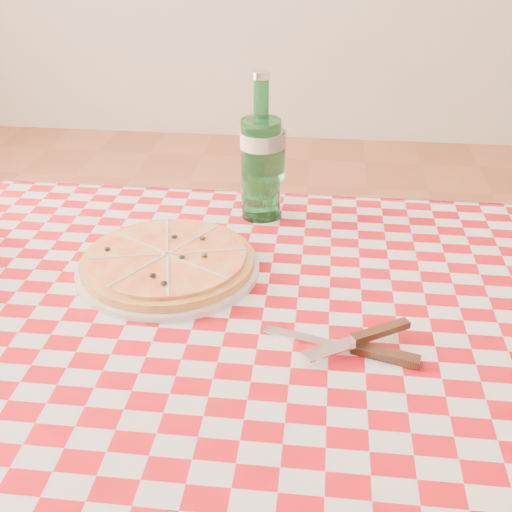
{
  "coord_description": "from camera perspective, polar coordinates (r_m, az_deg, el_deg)",
  "views": [
    {
      "loc": [
        0.08,
        -0.85,
        1.34
      ],
      "look_at": [
        -0.02,
        0.06,
        0.82
      ],
      "focal_mm": 45.0,
      "sensor_mm": 36.0,
      "label": 1
    }
  ],
  "objects": [
    {
      "name": "cutlery",
      "position": [
        0.94,
        8.54,
        -7.67
      ],
      "size": [
        0.29,
        0.25,
        0.03
      ],
      "primitive_type": null,
      "rotation": [
        0.0,
        0.0,
        0.22
      ],
      "color": "silver",
      "rests_on": "tablecloth"
    },
    {
      "name": "pizza_plate",
      "position": [
        1.13,
        -7.86,
        -0.36
      ],
      "size": [
        0.39,
        0.39,
        0.04
      ],
      "primitive_type": null,
      "rotation": [
        0.0,
        0.0,
        0.24
      ],
      "color": "#BF873F",
      "rests_on": "tablecloth"
    },
    {
      "name": "tablecloth",
      "position": [
        1.03,
        0.73,
        -4.79
      ],
      "size": [
        1.3,
        0.9,
        0.01
      ],
      "primitive_type": "cube",
      "color": "#97090F",
      "rests_on": "dining_table"
    },
    {
      "name": "water_bottle",
      "position": [
        1.27,
        0.45,
        9.64
      ],
      "size": [
        0.1,
        0.1,
        0.29
      ],
      "primitive_type": null,
      "rotation": [
        0.0,
        0.0,
        -0.22
      ],
      "color": "#1B6D30",
      "rests_on": "tablecloth"
    },
    {
      "name": "dining_table",
      "position": [
        1.09,
        0.7,
        -8.89
      ],
      "size": [
        1.2,
        0.8,
        0.75
      ],
      "color": "brown",
      "rests_on": "ground"
    },
    {
      "name": "wine_glass",
      "position": [
        1.28,
        1.0,
        7.2
      ],
      "size": [
        0.09,
        0.09,
        0.18
      ],
      "primitive_type": null,
      "rotation": [
        0.0,
        0.0,
        -0.4
      ],
      "color": "white",
      "rests_on": "tablecloth"
    }
  ]
}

